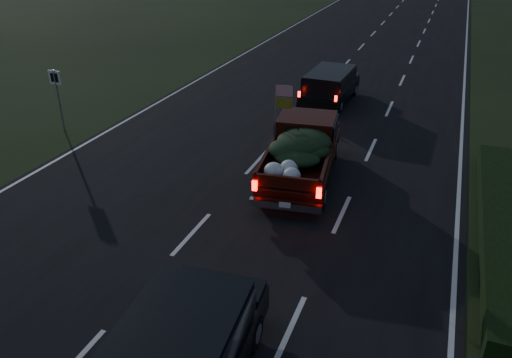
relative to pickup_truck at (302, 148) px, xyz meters
The scene contains 6 objects.
ground 4.87m from the pickup_truck, 111.96° to the right, with size 120.00×120.00×0.00m, color black.
road_asphalt 4.87m from the pickup_truck, 111.96° to the right, with size 14.00×120.00×0.02m, color black.
hedge_row 6.23m from the pickup_truck, 13.25° to the right, with size 1.00×10.00×0.60m, color black.
route_sign 10.32m from the pickup_truck, behind, with size 0.55×0.08×2.50m.
pickup_truck is the anchor object (origin of this frame).
lead_suv 8.03m from the pickup_truck, 97.12° to the left, with size 1.96×4.44×1.26m.
Camera 1 is at (5.76, -10.02, 7.54)m, focal length 35.00 mm.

